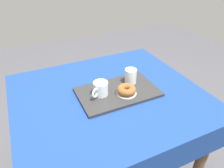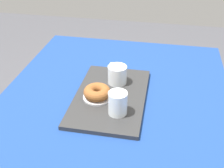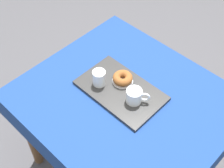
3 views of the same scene
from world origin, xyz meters
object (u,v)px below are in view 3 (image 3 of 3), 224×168
sugar_donut_left (123,78)px  water_glass_near (99,78)px  serving_tray (121,90)px  dining_table (125,109)px  tea_mug_left (134,96)px  donut_plate_left (123,81)px

sugar_donut_left → water_glass_near: bearing=-129.7°
serving_tray → water_glass_near: size_ratio=5.12×
dining_table → tea_mug_left: size_ratio=9.51×
water_glass_near → tea_mug_left: bearing=10.8°
tea_mug_left → dining_table: bearing=-172.2°
dining_table → donut_plate_left: donut_plate_left is taller
serving_tray → tea_mug_left: 0.12m
dining_table → water_glass_near: water_glass_near is taller
water_glass_near → sugar_donut_left: water_glass_near is taller
serving_tray → tea_mug_left: size_ratio=4.05×
tea_mug_left → donut_plate_left: size_ratio=0.98×
dining_table → sugar_donut_left: (-0.09, 0.07, 0.15)m
dining_table → water_glass_near: (-0.17, -0.03, 0.16)m
dining_table → sugar_donut_left: size_ratio=9.87×
water_glass_near → dining_table: bearing=11.7°
serving_tray → donut_plate_left: bearing=122.4°
tea_mug_left → water_glass_near: (-0.22, -0.04, 0.00)m
sugar_donut_left → serving_tray: bearing=-57.6°
serving_tray → water_glass_near: (-0.11, -0.05, 0.05)m
tea_mug_left → donut_plate_left: 0.15m
serving_tray → tea_mug_left: tea_mug_left is taller
dining_table → water_glass_near: 0.24m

